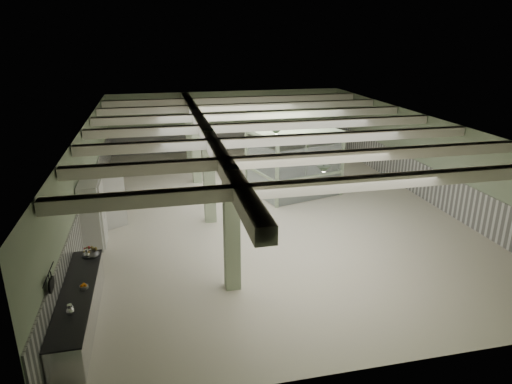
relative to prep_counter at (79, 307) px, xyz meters
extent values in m
plane|color=silver|center=(6.54, 6.86, -0.46)|extent=(20.00, 20.00, 0.00)
cube|color=beige|center=(6.54, 6.86, 3.14)|extent=(14.00, 20.00, 0.02)
cube|color=#93A483|center=(6.54, 16.86, 1.34)|extent=(14.00, 0.02, 3.60)
cube|color=#93A483|center=(6.54, -3.14, 1.34)|extent=(14.00, 0.02, 3.60)
cube|color=#93A483|center=(-0.46, 6.86, 1.34)|extent=(0.02, 20.00, 3.60)
cube|color=#93A483|center=(13.54, 6.86, 1.34)|extent=(0.02, 20.00, 3.60)
cube|color=silver|center=(-0.43, 6.86, 0.29)|extent=(0.05, 19.90, 1.50)
cube|color=silver|center=(13.52, 6.86, 0.29)|extent=(0.05, 19.90, 1.50)
cube|color=silver|center=(6.54, 16.84, 0.29)|extent=(13.90, 0.05, 1.50)
cube|color=silver|center=(4.04, 6.86, 2.92)|extent=(0.45, 19.90, 0.40)
cube|color=silver|center=(6.54, -0.64, 2.96)|extent=(13.90, 0.35, 0.32)
cube|color=silver|center=(6.54, 1.86, 2.96)|extent=(13.90, 0.35, 0.32)
cube|color=silver|center=(6.54, 4.36, 2.96)|extent=(13.90, 0.35, 0.32)
cube|color=silver|center=(6.54, 6.86, 2.96)|extent=(13.90, 0.35, 0.32)
cube|color=silver|center=(6.54, 9.36, 2.96)|extent=(13.90, 0.35, 0.32)
cube|color=silver|center=(6.54, 11.86, 2.96)|extent=(13.90, 0.35, 0.32)
cube|color=silver|center=(6.54, 14.36, 2.96)|extent=(13.90, 0.35, 0.32)
cube|color=#A1B290|center=(4.04, 0.86, 1.34)|extent=(0.42, 0.42, 3.60)
cube|color=#A1B290|center=(4.04, 5.86, 1.34)|extent=(0.42, 0.42, 3.60)
cube|color=#A1B290|center=(4.04, 10.86, 1.34)|extent=(0.42, 0.42, 3.60)
cube|color=#A1B290|center=(4.04, 14.86, 1.34)|extent=(0.42, 0.42, 3.60)
cylinder|color=black|center=(-0.39, -0.74, 1.39)|extent=(0.02, 1.20, 0.02)
cone|color=#324332|center=(7.04, 1.86, 2.59)|extent=(0.44, 0.44, 0.22)
cone|color=#324332|center=(7.04, 7.36, 2.59)|extent=(0.44, 0.44, 0.22)
cone|color=#324332|center=(7.04, 12.36, 2.59)|extent=(0.44, 0.44, 0.22)
cube|color=silver|center=(0.00, 0.00, -0.02)|extent=(0.76, 4.51, 0.88)
cube|color=black|center=(0.00, 0.00, 0.43)|extent=(0.80, 4.55, 0.04)
cylinder|color=#B2B2B7|center=(0.16, 0.11, 0.48)|extent=(0.24, 0.24, 0.08)
cylinder|color=black|center=(-0.34, -0.92, 1.17)|extent=(0.04, 0.31, 0.31)
cylinder|color=black|center=(-0.34, -0.72, 1.17)|extent=(0.04, 0.29, 0.29)
cube|color=silver|center=(-0.11, 5.21, 0.71)|extent=(0.64, 2.55, 2.34)
cube|color=silver|center=(0.24, 4.63, 0.71)|extent=(0.06, 0.96, 2.24)
cube|color=silver|center=(0.36, 5.90, 0.71)|extent=(0.86, 0.53, 2.24)
cube|color=silver|center=(0.28, 4.63, 0.71)|extent=(0.02, 0.05, 0.30)
cube|color=silver|center=(0.28, 5.80, 0.71)|extent=(0.02, 0.05, 0.30)
cube|color=#A1B792|center=(6.92, 6.66, 0.93)|extent=(0.15, 0.15, 2.78)
cube|color=#A1B792|center=(6.19, 9.34, 0.93)|extent=(0.15, 0.15, 2.78)
cube|color=#A1B792|center=(10.13, 7.53, 0.93)|extent=(0.15, 0.15, 2.78)
cube|color=#A1B792|center=(9.41, 10.21, 0.93)|extent=(0.15, 0.15, 2.78)
cube|color=#A1B792|center=(8.16, 8.43, 2.37)|extent=(4.25, 3.86, 0.12)
cube|color=silver|center=(8.53, 7.09, 0.09)|extent=(3.04, 0.88, 1.05)
cube|color=silver|center=(8.53, 7.09, 1.32)|extent=(3.04, 0.88, 1.22)
cube|color=silver|center=(7.80, 9.77, 0.09)|extent=(3.04, 0.88, 1.05)
cube|color=silver|center=(7.80, 9.77, 1.32)|extent=(3.04, 0.88, 1.22)
cube|color=silver|center=(6.56, 8.00, 0.09)|extent=(0.73, 2.50, 1.05)
cube|color=silver|center=(6.56, 8.00, 1.32)|extent=(0.73, 2.50, 1.22)
cube|color=silver|center=(9.77, 8.87, 0.09)|extent=(0.73, 2.50, 1.05)
cube|color=silver|center=(9.77, 8.87, 1.32)|extent=(0.73, 2.50, 1.22)
cube|color=#5E6352|center=(9.97, 8.06, 0.22)|extent=(0.47, 0.65, 1.35)
camera|label=1|loc=(2.17, -10.52, 6.50)|focal=32.00mm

